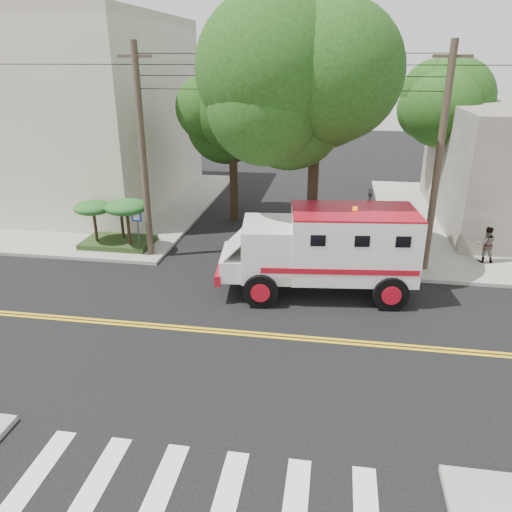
# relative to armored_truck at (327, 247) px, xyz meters

# --- Properties ---
(ground) EXTENTS (100.00, 100.00, 0.00)m
(ground) POSITION_rel_armored_truck_xyz_m (-2.24, -3.50, -1.87)
(ground) COLOR black
(ground) RESTS_ON ground
(sidewalk_nw) EXTENTS (17.00, 17.00, 0.15)m
(sidewalk_nw) POSITION_rel_armored_truck_xyz_m (-15.74, 10.00, -1.79)
(sidewalk_nw) COLOR gray
(sidewalk_nw) RESTS_ON ground
(building_left) EXTENTS (16.00, 14.00, 10.00)m
(building_left) POSITION_rel_armored_truck_xyz_m (-17.74, 11.50, 3.28)
(building_left) COLOR beige
(building_left) RESTS_ON sidewalk_nw
(utility_pole_left) EXTENTS (0.28, 0.28, 9.00)m
(utility_pole_left) POSITION_rel_armored_truck_xyz_m (-7.84, 2.50, 2.63)
(utility_pole_left) COLOR #382D23
(utility_pole_left) RESTS_ON ground
(utility_pole_right) EXTENTS (0.28, 0.28, 9.00)m
(utility_pole_right) POSITION_rel_armored_truck_xyz_m (4.06, 2.70, 2.63)
(utility_pole_right) COLOR #382D23
(utility_pole_right) RESTS_ON ground
(tree_main) EXTENTS (6.08, 5.70, 9.85)m
(tree_main) POSITION_rel_armored_truck_xyz_m (-0.30, 2.71, 5.33)
(tree_main) COLOR black
(tree_main) RESTS_ON ground
(tree_left) EXTENTS (4.48, 4.20, 7.70)m
(tree_left) POSITION_rel_armored_truck_xyz_m (-4.92, 8.29, 3.86)
(tree_left) COLOR black
(tree_left) RESTS_ON ground
(tree_right) EXTENTS (4.80, 4.50, 8.20)m
(tree_right) POSITION_rel_armored_truck_xyz_m (6.61, 12.27, 4.23)
(tree_right) COLOR black
(tree_right) RESTS_ON ground
(traffic_signal) EXTENTS (0.15, 0.18, 3.60)m
(traffic_signal) POSITION_rel_armored_truck_xyz_m (1.56, 2.10, 0.36)
(traffic_signal) COLOR #3F3F42
(traffic_signal) RESTS_ON ground
(accessibility_sign) EXTENTS (0.45, 0.10, 2.02)m
(accessibility_sign) POSITION_rel_armored_truck_xyz_m (-8.44, 2.67, -0.50)
(accessibility_sign) COLOR #3F3F42
(accessibility_sign) RESTS_ON ground
(palm_planter) EXTENTS (3.52, 2.63, 2.36)m
(palm_planter) POSITION_rel_armored_truck_xyz_m (-9.67, 3.13, -0.22)
(palm_planter) COLOR #1E3314
(palm_planter) RESTS_ON sidewalk_nw
(armored_truck) EXTENTS (7.45, 3.59, 3.28)m
(armored_truck) POSITION_rel_armored_truck_xyz_m (0.00, 0.00, 0.00)
(armored_truck) COLOR silver
(armored_truck) RESTS_ON ground
(pedestrian_a) EXTENTS (0.61, 0.42, 1.62)m
(pedestrian_a) POSITION_rel_armored_truck_xyz_m (3.26, 2.86, -0.91)
(pedestrian_a) COLOR gray
(pedestrian_a) RESTS_ON sidewalk_ne
(pedestrian_b) EXTENTS (0.78, 0.61, 1.57)m
(pedestrian_b) POSITION_rel_armored_truck_xyz_m (6.70, 3.86, -0.93)
(pedestrian_b) COLOR gray
(pedestrian_b) RESTS_ON sidewalk_ne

